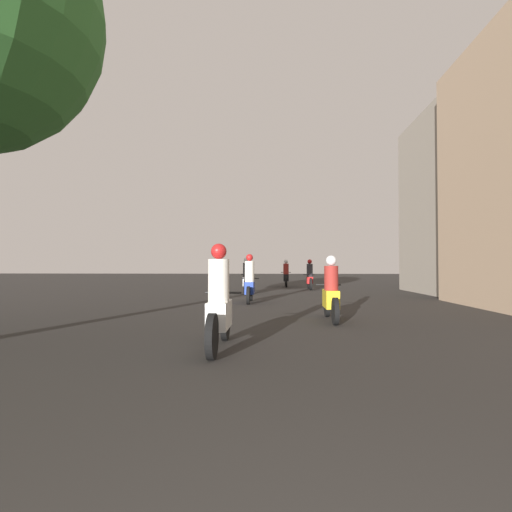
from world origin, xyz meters
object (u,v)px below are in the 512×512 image
at_px(motorcycle_blue, 250,283).
at_px(motorcycle_yellow, 331,294).
at_px(motorcycle_red, 310,277).
at_px(motorcycle_silver, 247,279).
at_px(building_right_far, 467,205).
at_px(motorcycle_white, 219,307).
at_px(motorcycle_black, 286,276).

bearing_deg(motorcycle_blue, motorcycle_yellow, -62.26).
height_order(motorcycle_blue, motorcycle_red, motorcycle_blue).
relative_size(motorcycle_yellow, motorcycle_silver, 0.93).
bearing_deg(motorcycle_red, motorcycle_yellow, -97.86).
height_order(motorcycle_silver, building_right_far, building_right_far).
bearing_deg(motorcycle_red, motorcycle_white, -105.33).
height_order(motorcycle_yellow, motorcycle_red, motorcycle_red).
bearing_deg(motorcycle_blue, motorcycle_black, 82.74).
relative_size(motorcycle_white, motorcycle_red, 0.99).
xyz_separation_m(motorcycle_silver, building_right_far, (10.25, 0.72, 3.43)).
distance_m(motorcycle_red, building_right_far, 8.24).
distance_m(motorcycle_yellow, motorcycle_blue, 4.87).
bearing_deg(motorcycle_yellow, motorcycle_red, 82.34).
bearing_deg(motorcycle_yellow, motorcycle_white, -128.61).
bearing_deg(motorcycle_black, motorcycle_yellow, -89.58).
distance_m(motorcycle_white, motorcycle_yellow, 3.90).
distance_m(motorcycle_yellow, motorcycle_red, 11.94).
bearing_deg(motorcycle_red, motorcycle_blue, -114.96).
relative_size(motorcycle_silver, motorcycle_black, 1.01).
xyz_separation_m(motorcycle_yellow, motorcycle_blue, (-2.19, 4.35, 0.05)).
height_order(motorcycle_blue, building_right_far, building_right_far).
height_order(motorcycle_yellow, motorcycle_blue, motorcycle_blue).
bearing_deg(motorcycle_blue, building_right_far, 29.29).
bearing_deg(motorcycle_black, motorcycle_red, -67.91).
xyz_separation_m(motorcycle_blue, motorcycle_silver, (-0.45, 4.55, -0.01)).
relative_size(motorcycle_white, motorcycle_black, 0.95).
relative_size(motorcycle_silver, building_right_far, 0.27).
height_order(motorcycle_blue, motorcycle_silver, motorcycle_blue).
xyz_separation_m(motorcycle_yellow, motorcycle_red, (0.49, 11.93, 0.03)).
bearing_deg(building_right_far, motorcycle_red, 162.03).
xyz_separation_m(motorcycle_white, building_right_far, (9.75, 12.88, 3.44)).
distance_m(motorcycle_red, motorcycle_black, 2.88).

